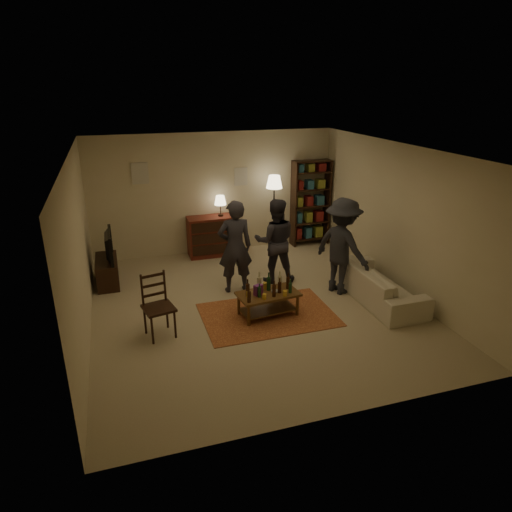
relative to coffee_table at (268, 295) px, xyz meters
name	(u,v)px	position (x,y,z in m)	size (l,w,h in m)	color
floor	(255,306)	(-0.10, 0.38, -0.38)	(6.00, 6.00, 0.00)	#C6B793
room_shell	(185,175)	(-0.75, 3.36, 1.44)	(6.00, 6.00, 6.00)	beige
rug	(268,315)	(0.01, 0.00, -0.37)	(2.20, 1.50, 0.01)	maroon
coffee_table	(268,295)	(0.00, 0.00, 0.00)	(1.06, 0.66, 0.75)	brown
dining_chair	(157,303)	(-1.81, -0.06, 0.16)	(0.53, 0.53, 1.02)	black
tv_stand	(107,265)	(-2.54, 2.18, 0.01)	(0.40, 1.00, 1.06)	black
dresser	(211,235)	(-0.29, 3.10, 0.10)	(1.00, 0.50, 1.36)	maroon
bookshelf	(310,202)	(2.15, 3.16, 0.66)	(0.90, 0.34, 2.02)	black
floor_lamp	(274,187)	(1.15, 2.94, 1.13)	(0.36, 0.36, 1.77)	black
sofa	(378,284)	(2.10, -0.02, -0.07)	(2.08, 0.81, 0.61)	beige
person_left	(235,247)	(-0.25, 1.11, 0.50)	(0.64, 0.42, 1.75)	#292830
person_right	(275,241)	(0.60, 1.32, 0.45)	(0.81, 0.63, 1.66)	#2B2A32
person_by_sofa	(342,246)	(1.60, 0.50, 0.52)	(1.16, 0.66, 1.79)	#24252C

